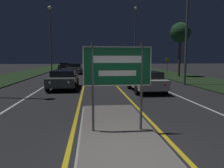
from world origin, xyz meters
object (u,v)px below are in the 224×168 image
object	(u,v)px
car_receding_0	(146,81)
car_approaching_0	(64,79)
highway_sign	(117,70)
car_receding_2	(138,68)
car_approaching_1	(75,68)
streetlight_right_far	(135,34)
car_approaching_2	(64,66)
streetlight_left_far	(50,30)
warning_sign	(167,64)
car_receding_1	(124,72)

from	to	relation	value
car_receding_0	car_approaching_0	bearing A→B (deg)	160.39
highway_sign	car_receding_2	bearing A→B (deg)	76.18
car_approaching_0	car_approaching_1	world-z (taller)	car_approaching_1
car_receding_2	car_approaching_1	world-z (taller)	car_receding_2
car_approaching_0	streetlight_right_far	bearing A→B (deg)	64.74
car_approaching_1	car_approaching_2	size ratio (longest dim) A/B	0.89
streetlight_left_far	warning_sign	size ratio (longest dim) A/B	4.38
car_approaching_2	car_approaching_0	bearing A→B (deg)	-83.57
streetlight_right_far	car_receding_1	size ratio (longest dim) A/B	2.26
car_receding_1	car_approaching_2	xyz separation A→B (m)	(-8.26, 21.29, -0.08)
car_approaching_2	streetlight_right_far	bearing A→B (deg)	-34.19
streetlight_right_far	car_approaching_2	distance (m)	15.45
car_approaching_2	warning_sign	world-z (taller)	warning_sign
car_approaching_0	warning_sign	size ratio (longest dim) A/B	2.00
car_receding_0	car_approaching_2	bearing A→B (deg)	106.17
car_receding_1	car_approaching_2	bearing A→B (deg)	111.20
car_receding_2	car_approaching_2	bearing A→B (deg)	131.35
streetlight_left_far	car_approaching_0	world-z (taller)	streetlight_left_far
highway_sign	streetlight_left_far	xyz separation A→B (m)	(-6.27, 26.14, 4.27)
streetlight_left_far	streetlight_right_far	size ratio (longest dim) A/B	0.93
car_approaching_1	car_receding_0	bearing A→B (deg)	-71.37
streetlight_right_far	warning_sign	world-z (taller)	streetlight_right_far
highway_sign	car_approaching_1	world-z (taller)	highway_sign
streetlight_right_far	car_approaching_0	size ratio (longest dim) A/B	2.35
car_receding_2	car_approaching_0	world-z (taller)	car_receding_2
streetlight_left_far	car_approaching_0	bearing A→B (deg)	-77.59
streetlight_right_far	car_receding_1	distance (m)	14.61
car_approaching_0	car_approaching_2	distance (m)	27.32
streetlight_left_far	car_approaching_1	bearing A→B (deg)	-30.30
car_approaching_2	streetlight_left_far	bearing A→B (deg)	-93.32
car_approaching_0	car_approaching_1	size ratio (longest dim) A/B	1.02
car_approaching_1	car_approaching_2	distance (m)	12.81
car_receding_0	car_receding_2	bearing A→B (deg)	79.27
highway_sign	streetlight_left_far	size ratio (longest dim) A/B	0.26
car_receding_1	car_approaching_0	size ratio (longest dim) A/B	1.04
car_receding_0	highway_sign	bearing A→B (deg)	-110.11
streetlight_left_far	highway_sign	bearing A→B (deg)	-76.51
car_receding_1	car_approaching_0	distance (m)	7.83
car_approaching_2	warning_sign	distance (m)	21.75
car_approaching_1	streetlight_right_far	bearing A→B (deg)	25.26
streetlight_left_far	car_receding_2	distance (m)	13.42
car_approaching_2	warning_sign	xyz separation A→B (m)	(14.43, -16.26, 0.68)
streetlight_left_far	car_approaching_1	world-z (taller)	streetlight_left_far
highway_sign	car_receding_0	bearing A→B (deg)	69.89
highway_sign	car_receding_0	world-z (taller)	highway_sign
car_approaching_0	warning_sign	world-z (taller)	warning_sign
car_receding_2	warning_sign	size ratio (longest dim) A/B	2.24
car_approaching_2	car_approaching_1	bearing A→B (deg)	-77.18
streetlight_left_far	car_approaching_0	size ratio (longest dim) A/B	2.18
streetlight_left_far	streetlight_right_far	xyz separation A→B (m)	(12.62, 2.31, -0.09)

